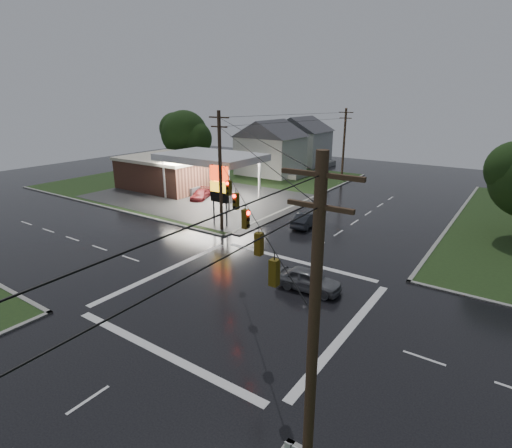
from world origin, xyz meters
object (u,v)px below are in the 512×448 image
Objects in this scene: gas_station at (177,170)px; utility_pole_n at (344,144)px; utility_pole_se at (313,341)px; car_pump at (201,194)px; utility_pole_nw at (220,171)px; house_far at (301,140)px; car_north at (306,219)px; pylon_sign at (219,186)px; car_crossing at (309,280)px; house_near at (271,147)px; tree_nw_behind at (185,134)px.

gas_station is 2.50× the size of utility_pole_n.
utility_pole_se is 2.67× the size of car_pump.
house_far is (-12.45, 38.50, -1.32)m from utility_pole_nw.
gas_station is at bearing -17.23° from car_north.
gas_station is at bearing 140.30° from utility_pole_se.
pylon_sign is 1.46× the size of car_pump.
utility_pole_nw is 2.53× the size of car_crossing.
utility_pole_se is 51.16m from utility_pole_n.
utility_pole_se is 54.77m from house_near.
car_pump is (2.76, -30.75, -3.81)m from house_far.
car_north is at bearing -26.19° from tree_nw_behind.
gas_station is 17.81m from pylon_sign.
utility_pole_se reaches higher than car_north.
utility_pole_n is 0.95× the size of house_near.
pylon_sign is at bearing 27.58° from car_north.
utility_pole_se is 1.10× the size of tree_nw_behind.
gas_station is 4.37× the size of pylon_sign.
gas_station is at bearing 57.00° from car_crossing.
utility_pole_nw is 13.42m from car_pump.
house_far is 31.11m from car_pump.
utility_pole_se is at bearing -39.70° from gas_station.
tree_nw_behind is at bearing 140.13° from pylon_sign.
gas_station is at bearing 148.78° from pylon_sign.
utility_pole_n reaches higher than pylon_sign.
utility_pole_se is (35.18, -29.20, 3.17)m from gas_station.
house_near is 2.68× the size of car_pump.
tree_nw_behind reaches higher than car_north.
house_near reaches higher than car_crossing.
pylon_sign is 9.00m from car_north.
utility_pole_nw is 9.61m from car_north.
utility_pole_se is (19.00, -19.00, 0.00)m from utility_pole_nw.
pylon_sign is 27.56m from utility_pole_n.
house_far is at bearing 94.76° from house_near.
car_crossing is at bearing -60.88° from house_far.
tree_nw_behind is 20.21m from car_pump.
utility_pole_nw is at bearing -66.63° from house_near.
utility_pole_nw is at bearing 135.00° from utility_pole_se.
car_north is (30.36, -14.94, -5.48)m from tree_nw_behind.
car_north is (6.02, -22.94, -4.76)m from utility_pole_n.
utility_pole_nw is 40.48m from house_far.
car_pump is (14.65, -12.75, -5.58)m from tree_nw_behind.
utility_pole_n reaches higher than car_north.
tree_nw_behind is at bearing 137.66° from utility_pole_se.
gas_station is at bearing 147.77° from utility_pole_nw.
pylon_sign is 27.56m from house_near.
house_far is at bearing 82.50° from gas_station.
house_far is at bearing 107.92° from utility_pole_nw.
house_far is (3.73, 28.30, 1.86)m from gas_station.
utility_pole_se is 1.05× the size of utility_pole_n.
utility_pole_nw is 31.82m from tree_nw_behind.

